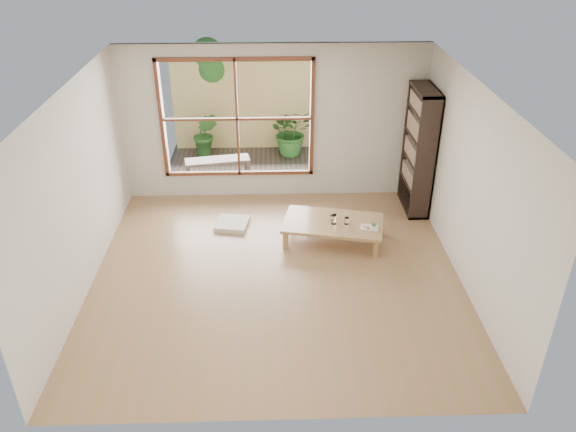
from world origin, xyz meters
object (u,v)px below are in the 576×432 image
bookshelf (419,151)px  garden_bench (217,162)px  food_tray (370,227)px  low_table (333,224)px

bookshelf → garden_bench: bookshelf is taller
bookshelf → food_tray: size_ratio=7.05×
bookshelf → food_tray: bearing=-127.2°
low_table → food_tray: 0.56m
low_table → bookshelf: size_ratio=0.79×
bookshelf → garden_bench: (-3.35, 1.19, -0.68)m
food_tray → garden_bench: size_ratio=0.24×
food_tray → garden_bench: food_tray is taller
food_tray → garden_bench: bearing=147.8°
bookshelf → food_tray: (-0.93, -1.23, -0.68)m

